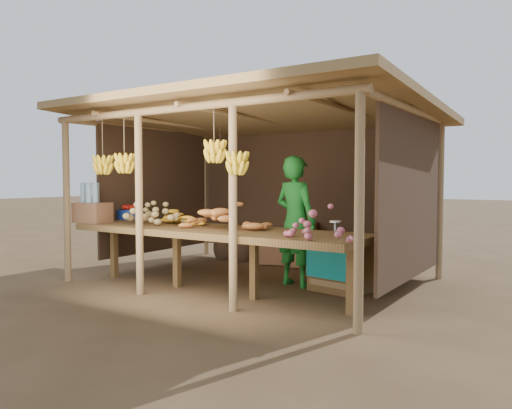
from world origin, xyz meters
The scene contains 13 objects.
ground centered at (0.00, 0.00, 0.00)m, with size 60.00×60.00×0.00m, color brown.
stall_structure centered at (-0.05, -0.05, 1.91)m, with size 4.70×3.50×2.43m.
counter centered at (0.00, -0.95, 0.74)m, with size 3.90×1.05×0.80m.
potato_heap centered at (-0.94, -0.99, 0.98)m, with size 0.88×0.53×0.36m, color tan, non-canonical shape.
sweet_potato_heap centered at (0.12, -0.92, 0.98)m, with size 1.02×0.61×0.36m, color #C77533, non-canonical shape.
onion_heap centered at (1.60, -1.24, 0.98)m, with size 0.79×0.47×0.36m, color #BA5A6A, non-canonical shape.
banana_pile centered at (-0.63, -0.70, 0.97)m, with size 0.60×0.36×0.35m, color yellow, non-canonical shape.
tomato_basin centered at (-1.90, -0.54, 0.89)m, with size 0.41×0.41×0.22m.
bottle_box centered at (-1.90, -1.23, 1.01)m, with size 0.49×0.41×0.55m.
vendor centered at (0.64, -0.03, 0.85)m, with size 0.62×0.41×1.70m, color #197424.
tarp_crate centered at (1.27, 0.05, 0.37)m, with size 0.85×0.77×0.90m.
carton_stack centered at (-0.11, 1.20, 0.31)m, with size 1.00×0.45×0.70m.
burlap_sacks centered at (-1.26, 1.20, 0.24)m, with size 0.78×0.41×0.56m.
Camera 1 is at (3.78, -5.73, 1.41)m, focal length 35.00 mm.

